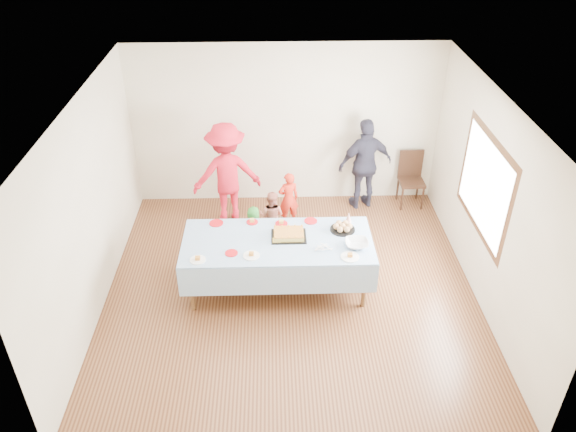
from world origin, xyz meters
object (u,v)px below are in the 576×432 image
birthday_cake (289,234)px  adult_left (227,174)px  party_table (278,244)px  dining_chair (411,175)px

birthday_cake → adult_left: size_ratio=0.28×
party_table → dining_chair: size_ratio=2.67×
party_table → birthday_cake: size_ratio=5.41×
dining_chair → adult_left: adult_left is taller
party_table → dining_chair: dining_chair is taller
birthday_cake → dining_chair: dining_chair is taller
dining_chair → adult_left: size_ratio=0.56×
party_table → adult_left: size_ratio=1.49×
birthday_cake → party_table: bearing=-150.4°
dining_chair → adult_left: (-3.04, -0.45, 0.32)m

